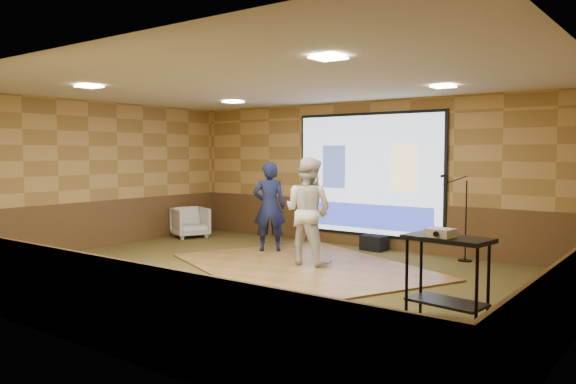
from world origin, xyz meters
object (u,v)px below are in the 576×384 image
Objects in this scene: dance_floor at (303,267)px; mic_stand at (462,234)px; banquet_chair at (190,222)px; duffel_bag at (374,243)px; av_table at (447,262)px; projector_screen at (368,176)px; projector at (440,233)px; player_right at (308,211)px; player_left at (269,207)px.

dance_floor is 2.70× the size of mic_stand.
banquet_chair reaches higher than duffel_bag.
av_table reaches higher than dance_floor.
projector_screen is 1.37m from duffel_bag.
av_table is at bearing -51.30° from projector_screen.
projector is at bearing -88.38° from banquet_chair.
projector_screen is 6.85× the size of duffel_bag.
player_right is at bearing 102.21° from dance_floor.
projector_screen reaches higher than dance_floor.
projector_screen is 11.61× the size of projector.
mic_stand reaches higher than projector.
projector_screen reaches higher than player_left.
player_right is (0.07, -2.24, -0.53)m from projector_screen.
mic_stand is at bearing 113.66° from projector.
duffel_bag reaches higher than dance_floor.
av_table is 4.85m from duffel_bag.
dance_floor is 2.22m from duffel_bag.
projector_screen is 2.29m from mic_stand.
dance_floor is 2.98m from mic_stand.
duffel_bag is at bearing 85.85° from dance_floor.
player_left reaches higher than projector.
banquet_chair is at bearing -151.43° from mic_stand.
projector is 4.93m from duffel_bag.
mic_stand is (1.95, 2.21, 0.48)m from dance_floor.
duffel_bag is at bearing -53.18° from banquet_chair.
dance_floor is at bearing 159.03° from projector.
av_table is at bearing -53.53° from mic_stand.
player_right reaches higher than mic_stand.
player_left is at bearing -127.51° from projector_screen.
player_left is 3.58× the size of duffel_bag.
dance_floor is 2.43× the size of player_left.
av_table is at bearing -87.67° from banquet_chair.
av_table is 0.36m from projector.
projector_screen is 5.21m from projector.
player_left reaches higher than dance_floor.
av_table is 3.98m from mic_stand.
mic_stand reaches higher than dance_floor.
dance_floor is (0.11, -2.44, -1.46)m from projector_screen.
av_table is (3.16, -1.78, -0.24)m from player_right.
player_right is 1.17× the size of mic_stand.
player_right is 3.79× the size of duffel_bag.
player_left is 1.73× the size of av_table.
mic_stand is at bearing -57.01° from banquet_chair.
dance_floor is at bearing -112.04° from mic_stand.
player_left is 0.95× the size of player_right.
player_right is at bearing -80.70° from banquet_chair.
banquet_chair is at bearing 165.47° from projector.
player_right is at bearing 150.53° from av_table.
player_left is 1.11× the size of mic_stand.
mic_stand is (1.99, 2.01, -0.45)m from player_right.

